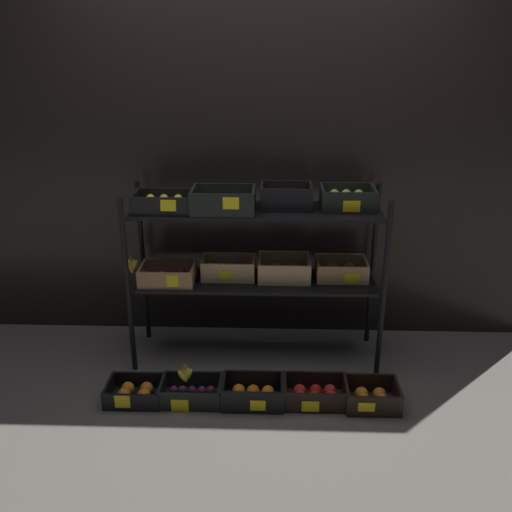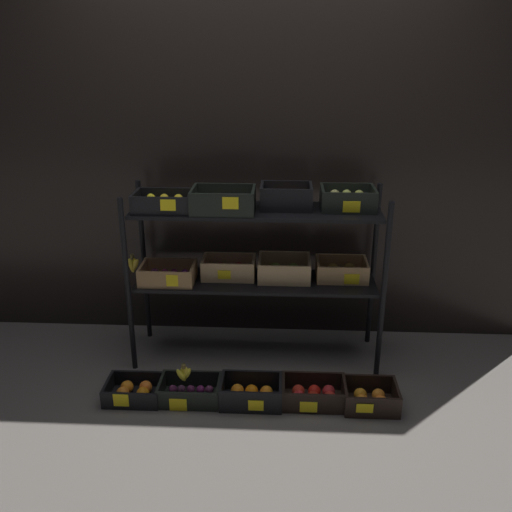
{
  "view_description": "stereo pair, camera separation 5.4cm",
  "coord_description": "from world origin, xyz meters",
  "px_view_note": "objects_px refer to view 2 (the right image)",
  "views": [
    {
      "loc": [
        0.1,
        -3.14,
        1.91
      ],
      "look_at": [
        0.0,
        0.0,
        0.69
      ],
      "focal_mm": 38.95,
      "sensor_mm": 36.0,
      "label": 1
    },
    {
      "loc": [
        0.16,
        -3.14,
        1.91
      ],
      "look_at": [
        0.0,
        0.0,
        0.69
      ],
      "focal_mm": 38.95,
      "sensor_mm": 36.0,
      "label": 2
    }
  ],
  "objects_px": {
    "crate_ground_plum": "(190,393)",
    "crate_ground_orange": "(134,391)",
    "display_rack": "(257,243)",
    "crate_ground_center_orange": "(251,394)",
    "crate_ground_rightmost_orange": "(370,398)",
    "banana_bunch_loose": "(184,374)",
    "crate_ground_apple_red": "(314,394)"
  },
  "relations": [
    {
      "from": "banana_bunch_loose",
      "to": "crate_ground_rightmost_orange",
      "type": "bearing_deg",
      "value": -0.97
    },
    {
      "from": "display_rack",
      "to": "crate_ground_center_orange",
      "type": "distance_m",
      "value": 0.89
    },
    {
      "from": "crate_ground_orange",
      "to": "banana_bunch_loose",
      "type": "xyz_separation_m",
      "value": [
        0.29,
        0.01,
        0.12
      ]
    },
    {
      "from": "crate_ground_center_orange",
      "to": "banana_bunch_loose",
      "type": "distance_m",
      "value": 0.39
    },
    {
      "from": "display_rack",
      "to": "crate_ground_plum",
      "type": "relative_size",
      "value": 4.63
    },
    {
      "from": "crate_ground_plum",
      "to": "crate_ground_apple_red",
      "type": "bearing_deg",
      "value": 0.74
    },
    {
      "from": "crate_ground_center_orange",
      "to": "crate_ground_apple_red",
      "type": "height_order",
      "value": "crate_ground_center_orange"
    },
    {
      "from": "crate_ground_orange",
      "to": "crate_ground_plum",
      "type": "xyz_separation_m",
      "value": [
        0.32,
        0.01,
        -0.0
      ]
    },
    {
      "from": "crate_ground_apple_red",
      "to": "banana_bunch_loose",
      "type": "height_order",
      "value": "banana_bunch_loose"
    },
    {
      "from": "crate_ground_orange",
      "to": "crate_ground_rightmost_orange",
      "type": "xyz_separation_m",
      "value": [
        1.33,
        -0.01,
        0.01
      ]
    },
    {
      "from": "crate_ground_orange",
      "to": "crate_ground_center_orange",
      "type": "xyz_separation_m",
      "value": [
        0.67,
        -0.01,
        0.01
      ]
    },
    {
      "from": "crate_ground_rightmost_orange",
      "to": "banana_bunch_loose",
      "type": "xyz_separation_m",
      "value": [
        -1.04,
        0.02,
        0.11
      ]
    },
    {
      "from": "crate_ground_center_orange",
      "to": "crate_ground_rightmost_orange",
      "type": "distance_m",
      "value": 0.67
    },
    {
      "from": "crate_ground_plum",
      "to": "crate_ground_orange",
      "type": "bearing_deg",
      "value": -178.82
    },
    {
      "from": "crate_ground_center_orange",
      "to": "crate_ground_apple_red",
      "type": "xyz_separation_m",
      "value": [
        0.35,
        0.02,
        -0.0
      ]
    },
    {
      "from": "crate_ground_apple_red",
      "to": "banana_bunch_loose",
      "type": "distance_m",
      "value": 0.74
    },
    {
      "from": "crate_ground_rightmost_orange",
      "to": "crate_ground_center_orange",
      "type": "bearing_deg",
      "value": 179.79
    },
    {
      "from": "banana_bunch_loose",
      "to": "crate_ground_orange",
      "type": "bearing_deg",
      "value": -178.08
    },
    {
      "from": "crate_ground_plum",
      "to": "crate_ground_rightmost_orange",
      "type": "bearing_deg",
      "value": -0.81
    },
    {
      "from": "banana_bunch_loose",
      "to": "crate_ground_center_orange",
      "type": "bearing_deg",
      "value": -2.29
    },
    {
      "from": "crate_ground_orange",
      "to": "crate_ground_plum",
      "type": "bearing_deg",
      "value": 1.18
    },
    {
      "from": "crate_ground_rightmost_orange",
      "to": "banana_bunch_loose",
      "type": "bearing_deg",
      "value": 179.03
    },
    {
      "from": "crate_ground_apple_red",
      "to": "display_rack",
      "type": "bearing_deg",
      "value": 124.61
    },
    {
      "from": "banana_bunch_loose",
      "to": "crate_ground_plum",
      "type": "bearing_deg",
      "value": -6.5
    },
    {
      "from": "crate_ground_center_orange",
      "to": "banana_bunch_loose",
      "type": "xyz_separation_m",
      "value": [
        -0.38,
        0.02,
        0.11
      ]
    },
    {
      "from": "crate_ground_orange",
      "to": "crate_ground_plum",
      "type": "relative_size",
      "value": 0.92
    },
    {
      "from": "display_rack",
      "to": "banana_bunch_loose",
      "type": "bearing_deg",
      "value": -127.04
    },
    {
      "from": "display_rack",
      "to": "banana_bunch_loose",
      "type": "xyz_separation_m",
      "value": [
        -0.38,
        -0.51,
        -0.61
      ]
    },
    {
      "from": "crate_ground_rightmost_orange",
      "to": "crate_ground_plum",
      "type": "bearing_deg",
      "value": 179.19
    },
    {
      "from": "crate_ground_rightmost_orange",
      "to": "banana_bunch_loose",
      "type": "distance_m",
      "value": 1.05
    },
    {
      "from": "crate_ground_center_orange",
      "to": "crate_ground_plum",
      "type": "bearing_deg",
      "value": 178.05
    },
    {
      "from": "display_rack",
      "to": "crate_ground_center_orange",
      "type": "xyz_separation_m",
      "value": [
        -0.01,
        -0.52,
        -0.72
      ]
    }
  ]
}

